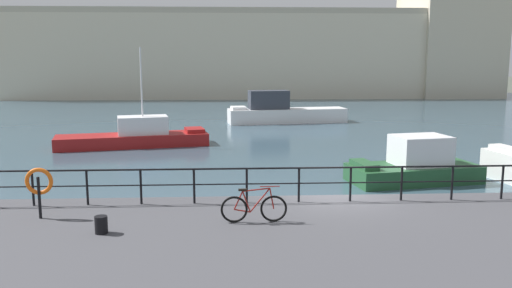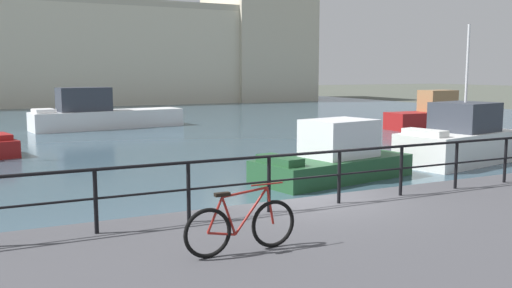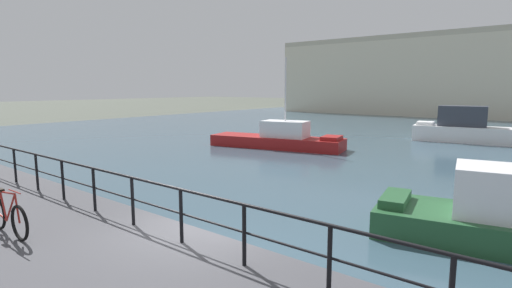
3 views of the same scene
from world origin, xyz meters
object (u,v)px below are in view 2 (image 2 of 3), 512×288
object	(u,v)px
moored_white_yacht	(103,115)
parked_bicycle	(241,226)
harbor_building	(89,53)
moored_cabin_cruiser	(435,115)
moored_green_narrowboat	(459,140)
moored_red_daysailer	(334,158)

from	to	relation	value
moored_white_yacht	parked_bicycle	xyz separation A→B (m)	(-3.72, -29.06, 0.51)
harbor_building	moored_white_yacht	size ratio (longest dim) A/B	6.49
moored_cabin_cruiser	moored_white_yacht	distance (m)	21.26
moored_cabin_cruiser	moored_green_narrowboat	size ratio (longest dim) A/B	1.17
moored_cabin_cruiser	moored_white_yacht	size ratio (longest dim) A/B	0.67
moored_cabin_cruiser	moored_red_daysailer	size ratio (longest dim) A/B	1.12
moored_cabin_cruiser	moored_red_daysailer	bearing A→B (deg)	-141.93
harbor_building	parked_bicycle	bearing A→B (deg)	-97.89
moored_green_narrowboat	moored_cabin_cruiser	bearing A→B (deg)	-141.96
moored_white_yacht	parked_bicycle	world-z (taller)	moored_white_yacht
moored_cabin_cruiser	parked_bicycle	bearing A→B (deg)	-137.22
harbor_building	moored_cabin_cruiser	world-z (taller)	harbor_building
moored_red_daysailer	parked_bicycle	xyz separation A→B (m)	(-7.35, -8.40, 0.68)
parked_bicycle	moored_red_daysailer	bearing A→B (deg)	47.73
moored_green_narrowboat	moored_red_daysailer	world-z (taller)	moored_green_narrowboat
moored_red_daysailer	moored_white_yacht	bearing A→B (deg)	-90.47
moored_cabin_cruiser	moored_white_yacht	world-z (taller)	moored_white_yacht
moored_white_yacht	moored_red_daysailer	world-z (taller)	moored_white_yacht
moored_white_yacht	parked_bicycle	size ratio (longest dim) A/B	5.52
harbor_building	moored_cabin_cruiser	size ratio (longest dim) A/B	9.71
moored_green_narrowboat	parked_bicycle	bearing A→B (deg)	21.65
harbor_building	moored_white_yacht	bearing A→B (deg)	-98.48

